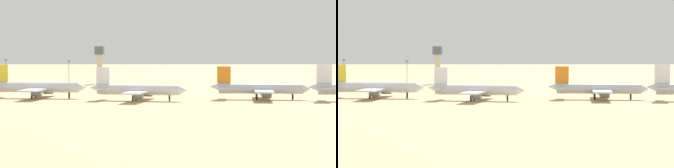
% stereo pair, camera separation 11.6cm
% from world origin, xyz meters
% --- Properties ---
extents(ground, '(4000.00, 4000.00, 0.00)m').
position_xyz_m(ground, '(0.00, 0.00, 0.00)').
color(ground, tan).
extents(ridge_west, '(267.48, 216.46, 115.02)m').
position_xyz_m(ridge_west, '(-163.47, 986.96, 57.51)').
color(ridge_west, slate).
rests_on(ridge_west, ground).
extents(ridge_center, '(395.76, 263.96, 72.10)m').
position_xyz_m(ridge_center, '(221.68, 1078.88, 36.05)').
color(ridge_center, gray).
rests_on(ridge_center, ground).
extents(parked_jet_yellow_1, '(41.14, 34.47, 13.62)m').
position_xyz_m(parked_jet_yellow_1, '(-43.94, 22.07, 4.46)').
color(parked_jet_yellow_1, silver).
rests_on(parked_jet_yellow_1, ground).
extents(parked_jet_white_2, '(38.65, 32.80, 12.77)m').
position_xyz_m(parked_jet_white_2, '(-1.73, 11.79, 4.19)').
color(parked_jet_white_2, silver).
rests_on(parked_jet_white_2, ground).
extents(parked_jet_orange_3, '(39.41, 33.11, 13.03)m').
position_xyz_m(parked_jet_orange_3, '(45.56, 21.18, 4.27)').
color(parked_jet_orange_3, silver).
rests_on(parked_jet_orange_3, ground).
extents(control_tower, '(5.20, 5.20, 22.35)m').
position_xyz_m(control_tower, '(-39.57, 141.05, 13.49)').
color(control_tower, '#C6B793').
rests_on(control_tower, ground).
extents(light_pole_west, '(1.80, 0.50, 14.39)m').
position_xyz_m(light_pole_west, '(-98.95, 147.41, 8.38)').
color(light_pole_west, '#59595E').
rests_on(light_pole_west, ground).
extents(light_pole_mid, '(1.80, 0.50, 13.75)m').
position_xyz_m(light_pole_mid, '(-58.74, 143.39, 8.05)').
color(light_pole_mid, '#59595E').
rests_on(light_pole_mid, ground).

